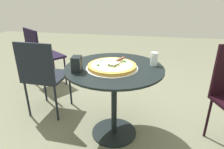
{
  "coord_description": "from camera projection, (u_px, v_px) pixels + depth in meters",
  "views": [
    {
      "loc": [
        0.28,
        -1.6,
        1.33
      ],
      "look_at": [
        -0.01,
        -0.03,
        0.66
      ],
      "focal_mm": 31.28,
      "sensor_mm": 36.0,
      "label": 1
    }
  ],
  "objects": [
    {
      "name": "ground_plane",
      "position": [
        114.0,
        132.0,
        2.01
      ],
      "size": [
        10.0,
        10.0,
        0.0
      ],
      "primitive_type": "plane",
      "color": "#696B54"
    },
    {
      "name": "patio_table",
      "position": [
        114.0,
        85.0,
        1.8
      ],
      "size": [
        0.89,
        0.89,
        0.72
      ],
      "color": "black",
      "rests_on": "ground"
    },
    {
      "name": "pizza_on_tray",
      "position": [
        112.0,
        66.0,
        1.7
      ],
      "size": [
        0.46,
        0.46,
        0.05
      ],
      "color": "silver",
      "rests_on": "patio_table"
    },
    {
      "name": "pizza_server",
      "position": [
        117.0,
        61.0,
        1.71
      ],
      "size": [
        0.13,
        0.21,
        0.02
      ],
      "color": "silver",
      "rests_on": "pizza_on_tray"
    },
    {
      "name": "drinking_cup",
      "position": [
        154.0,
        59.0,
        1.75
      ],
      "size": [
        0.06,
        0.06,
        0.12
      ],
      "primitive_type": "cylinder",
      "color": "silver",
      "rests_on": "patio_table"
    },
    {
      "name": "napkin_dispenser",
      "position": [
        77.0,
        64.0,
        1.61
      ],
      "size": [
        0.09,
        0.11,
        0.13
      ],
      "primitive_type": "cube",
      "rotation": [
        0.0,
        0.0,
        4.82
      ],
      "color": "black",
      "rests_on": "patio_table"
    },
    {
      "name": "patio_chair_near",
      "position": [
        41.0,
        53.0,
        2.84
      ],
      "size": [
        0.58,
        0.58,
        0.88
      ],
      "color": "black",
      "rests_on": "ground"
    },
    {
      "name": "patio_chair_far",
      "position": [
        43.0,
        73.0,
        2.14
      ],
      "size": [
        0.44,
        0.44,
        0.88
      ],
      "color": "black",
      "rests_on": "ground"
    }
  ]
}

